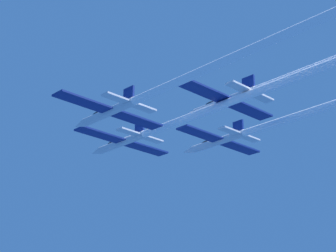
% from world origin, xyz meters
% --- Properties ---
extents(jet_lead, '(15.91, 51.19, 2.63)m').
position_xyz_m(jet_lead, '(-0.45, -14.94, -0.17)').
color(jet_lead, silver).
extents(jet_left_wing, '(15.91, 51.14, 2.63)m').
position_xyz_m(jet_left_wing, '(-9.51, -23.20, -0.53)').
color(jet_left_wing, silver).
extents(jet_right_wing, '(15.91, 58.80, 2.63)m').
position_xyz_m(jet_right_wing, '(9.85, -27.77, 0.15)').
color(jet_right_wing, silver).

